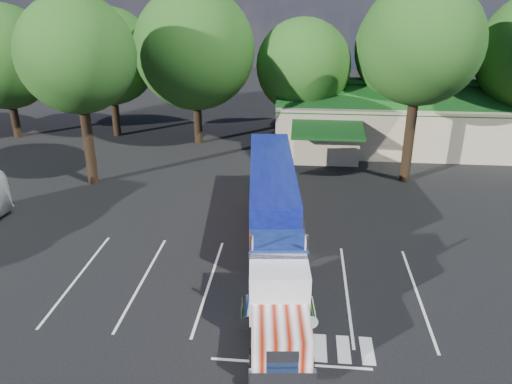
# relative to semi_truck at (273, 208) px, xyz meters

# --- Properties ---
(ground) EXTENTS (120.00, 120.00, 0.00)m
(ground) POSITION_rel_semi_truck_xyz_m (-2.74, 2.02, -2.26)
(ground) COLOR black
(ground) RESTS_ON ground
(event_hall) EXTENTS (24.20, 14.12, 5.55)m
(event_hall) POSITION_rel_semi_truck_xyz_m (11.00, 19.83, -0.05)
(event_hall) COLOR #BFAC8E
(event_hall) RESTS_ON ground
(tree_row_a) EXTENTS (9.00, 9.00, 11.68)m
(tree_row_a) POSITION_rel_semi_truck_xyz_m (-24.74, 18.52, 4.90)
(tree_row_a) COLOR black
(tree_row_a) RESTS_ON ground
(tree_row_b) EXTENTS (8.40, 8.40, 11.35)m
(tree_row_b) POSITION_rel_semi_truck_xyz_m (-15.74, 19.82, 4.88)
(tree_row_b) COLOR black
(tree_row_b) RESTS_ON ground
(tree_row_c) EXTENTS (10.00, 10.00, 13.05)m
(tree_row_c) POSITION_rel_semi_truck_xyz_m (-7.74, 18.22, 5.78)
(tree_row_c) COLOR black
(tree_row_c) RESTS_ON ground
(tree_row_d) EXTENTS (8.00, 8.00, 10.60)m
(tree_row_d) POSITION_rel_semi_truck_xyz_m (1.26, 19.52, 4.33)
(tree_row_d) COLOR black
(tree_row_d) RESTS_ON ground
(tree_row_e) EXTENTS (9.60, 9.60, 12.90)m
(tree_row_e) POSITION_rel_semi_truck_xyz_m (10.26, 20.02, 5.83)
(tree_row_e) COLOR black
(tree_row_e) RESTS_ON ground
(tree_near_left) EXTENTS (7.60, 7.60, 12.65)m
(tree_near_left) POSITION_rel_semi_truck_xyz_m (-13.24, 8.02, 6.55)
(tree_near_left) COLOR black
(tree_near_left) RESTS_ON ground
(tree_near_right) EXTENTS (8.00, 8.00, 13.50)m
(tree_near_right) POSITION_rel_semi_truck_xyz_m (8.76, 10.52, 7.20)
(tree_near_right) COLOR black
(tree_near_right) RESTS_ON ground
(semi_truck) EXTENTS (4.28, 19.19, 3.99)m
(semi_truck) POSITION_rel_semi_truck_xyz_m (0.00, 0.00, 0.00)
(semi_truck) COLOR black
(semi_truck) RESTS_ON ground
(woman) EXTENTS (0.62, 0.68, 1.56)m
(woman) POSITION_rel_semi_truck_xyz_m (0.99, -3.98, -1.48)
(woman) COLOR black
(woman) RESTS_ON ground
(bicycle) EXTENTS (1.05, 1.71, 0.85)m
(bicycle) POSITION_rel_semi_truck_xyz_m (-0.94, 3.02, -1.83)
(bicycle) COLOR black
(bicycle) RESTS_ON ground
(silver_sedan) EXTENTS (4.62, 2.97, 1.44)m
(silver_sedan) POSITION_rel_semi_truck_xyz_m (2.26, 14.79, -1.54)
(silver_sedan) COLOR #B0B3B8
(silver_sedan) RESTS_ON ground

